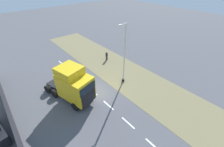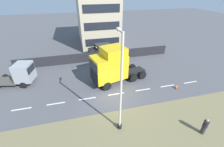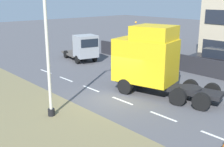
# 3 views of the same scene
# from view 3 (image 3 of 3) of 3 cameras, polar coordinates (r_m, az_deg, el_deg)

# --- Properties ---
(ground_plane) EXTENTS (120.00, 120.00, 0.00)m
(ground_plane) POSITION_cam_3_polar(r_m,az_deg,el_deg) (18.13, 0.57, -4.97)
(ground_plane) COLOR #515156
(ground_plane) RESTS_ON ground
(grass_verge) EXTENTS (7.00, 44.00, 0.01)m
(grass_verge) POSITION_cam_3_polar(r_m,az_deg,el_deg) (15.05, -16.77, -10.06)
(grass_verge) COLOR olive
(grass_verge) RESTS_ON ground
(lane_markings) EXTENTS (0.16, 21.00, 0.00)m
(lane_markings) POSITION_cam_3_polar(r_m,az_deg,el_deg) (17.66, 2.12, -5.55)
(lane_markings) COLOR white
(lane_markings) RESTS_ON ground
(boundary_wall) EXTENTS (0.25, 24.00, 1.45)m
(boundary_wall) POSITION_cam_3_polar(r_m,az_deg,el_deg) (24.67, 16.17, 1.69)
(boundary_wall) COLOR #232328
(boundary_wall) RESTS_ON ground
(lorry_cab) EXTENTS (4.06, 7.29, 4.67)m
(lorry_cab) POSITION_cam_3_polar(r_m,az_deg,el_deg) (18.68, 7.60, 2.77)
(lorry_cab) COLOR black
(lorry_cab) RESTS_ON ground
(flatbed_truck) EXTENTS (3.01, 5.42, 2.70)m
(flatbed_truck) POSITION_cam_3_polar(r_m,az_deg,el_deg) (27.95, -5.74, 5.22)
(flatbed_truck) COLOR #999EA3
(flatbed_truck) RESTS_ON ground
(parked_car) EXTENTS (2.55, 4.68, 2.07)m
(parked_car) POSITION_cam_3_polar(r_m,az_deg,el_deg) (25.54, 20.74, 2.40)
(parked_car) COLOR black
(parked_car) RESTS_ON ground
(lamp_post) EXTENTS (1.31, 0.37, 8.16)m
(lamp_post) POSITION_cam_3_polar(r_m,az_deg,el_deg) (14.83, -12.79, 5.02)
(lamp_post) COLOR black
(lamp_post) RESTS_ON ground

